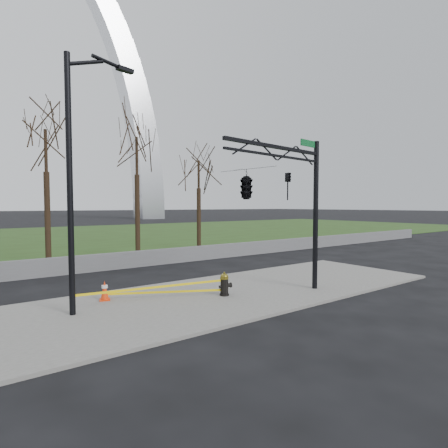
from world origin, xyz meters
TOP-DOWN VIEW (x-y plane):
  - ground at (0.00, 0.00)m, footprint 500.00×500.00m
  - sidewalk at (0.00, 0.00)m, footprint 18.00×6.00m
  - grass_strip at (0.00, 30.00)m, footprint 120.00×40.00m
  - guardrail at (0.00, 8.00)m, footprint 60.00×0.30m
  - gateway_arch at (0.00, 75.00)m, footprint 66.00×6.00m
  - fire_hydrant at (-0.90, -0.30)m, footprint 0.55×0.36m
  - traffic_cone at (-4.73, 1.67)m, footprint 0.45×0.45m
  - street_light at (-5.83, 0.64)m, footprint 2.36×0.73m
  - traffic_signal_mast at (-0.49, -1.89)m, footprint 5.08×2.53m
  - caution_tape at (-3.18, 0.39)m, footprint 5.14×1.97m

SIDE VIEW (x-z plane):
  - ground at x=0.00m, z-range 0.00..0.00m
  - grass_strip at x=0.00m, z-range 0.00..0.06m
  - sidewalk at x=0.00m, z-range 0.00..0.10m
  - traffic_cone at x=-4.73m, z-range 0.10..0.79m
  - guardrail at x=0.00m, z-range 0.00..0.90m
  - fire_hydrant at x=-0.90m, z-range 0.06..0.95m
  - caution_tape at x=-3.18m, z-range 0.29..0.74m
  - traffic_signal_mast at x=-0.49m, z-range 1.15..7.15m
  - street_light at x=-5.83m, z-range 0.59..8.80m
  - gateway_arch at x=0.00m, z-range 0.00..65.00m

